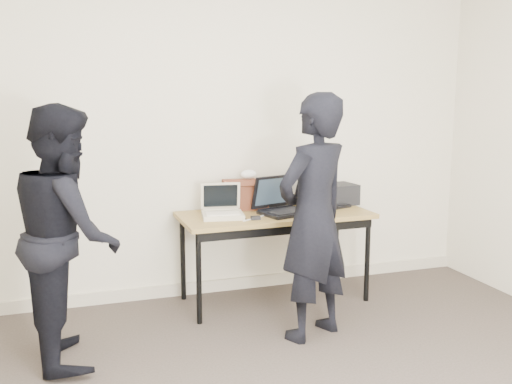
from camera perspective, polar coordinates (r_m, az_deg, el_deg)
name	(u,v)px	position (r m, az deg, el deg)	size (l,w,h in m)	color
room	(348,163)	(2.54, 9.16, 2.84)	(4.60, 4.60, 2.80)	#423932
desk	(275,221)	(4.51, 1.96, -2.87)	(1.52, 0.69, 0.72)	olive
laptop_beige	(222,210)	(4.37, -3.41, -1.83)	(0.35, 0.34, 0.25)	beige
laptop_center	(281,205)	(4.50, 2.54, -1.28)	(0.46, 0.45, 0.29)	black
laptop_right	(320,199)	(4.79, 6.46, -0.72)	(0.44, 0.44, 0.26)	black
leather_satchel	(245,194)	(4.63, -1.10, -0.18)	(0.38, 0.22, 0.25)	#602C19
tissue	(248,174)	(4.61, -0.76, 1.77)	(0.13, 0.10, 0.08)	white
equipment_box	(337,194)	(4.90, 8.13, -0.21)	(0.30, 0.25, 0.17)	black
power_brick	(256,218)	(4.27, -0.04, -2.60)	(0.07, 0.04, 0.03)	black
cables	(281,212)	(4.52, 2.50, -2.03)	(1.15, 0.48, 0.01)	black
person_typist	(313,218)	(3.83, 5.77, -2.60)	(0.61, 0.40, 1.66)	black
person_observer	(67,234)	(3.70, -18.38, -4.02)	(0.78, 0.60, 1.60)	black
baseboard	(222,285)	(4.90, -3.45, -9.27)	(4.50, 0.03, 0.10)	beige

